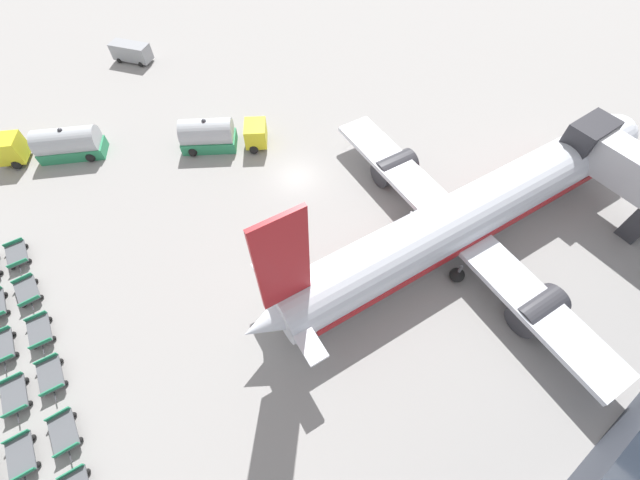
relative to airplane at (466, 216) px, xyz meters
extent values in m
plane|color=gray|center=(-14.01, -6.83, -2.87)|extent=(500.00, 500.00, 0.00)
cube|color=#2D2D33|center=(1.28, 12.62, 1.98)|extent=(2.55, 4.07, 3.65)
cylinder|color=silver|center=(0.06, 0.57, 0.17)|extent=(7.73, 34.86, 4.25)
sphere|color=silver|center=(1.81, 17.78, 0.17)|extent=(4.04, 4.04, 4.04)
cone|color=silver|center=(-1.69, -16.65, 0.17)|extent=(4.53, 5.48, 4.04)
cube|color=red|center=(-1.61, -15.85, 6.22)|extent=(0.60, 3.20, 7.85)
cube|color=silver|center=(-1.62, -15.99, 0.81)|extent=(8.45, 2.15, 0.24)
cube|color=silver|center=(-0.08, -0.81, -0.79)|extent=(30.03, 6.29, 0.44)
cylinder|color=#333338|center=(8.31, -1.26, -1.58)|extent=(2.85, 4.00, 2.48)
cylinder|color=#333338|center=(-8.39, 0.43, -1.58)|extent=(2.85, 4.00, 2.48)
cube|color=red|center=(0.06, 0.57, -0.57)|extent=(7.46, 31.42, 0.77)
cylinder|color=#56565B|center=(1.14, 11.24, -1.59)|extent=(0.24, 0.24, 1.40)
sphere|color=black|center=(1.14, 11.24, -2.29)|extent=(1.17, 1.17, 1.17)
cylinder|color=#56565B|center=(2.72, -3.18, -1.59)|extent=(0.24, 0.24, 1.40)
sphere|color=black|center=(2.72, -3.18, -2.29)|extent=(1.17, 1.17, 1.17)
cylinder|color=#56565B|center=(-3.30, -2.57, -1.59)|extent=(0.24, 0.24, 1.40)
sphere|color=black|center=(-3.30, -2.57, -2.29)|extent=(1.17, 1.17, 1.17)
cube|color=yellow|center=(-32.31, -27.54, -1.31)|extent=(3.22, 3.22, 2.32)
cube|color=#2D8C5B|center=(-29.75, -22.77, -2.29)|extent=(4.96, 6.46, 1.16)
cylinder|color=#ADB2B7|center=(-29.75, -22.77, -1.10)|extent=(4.95, 6.27, 2.53)
sphere|color=#333338|center=(-29.75, -22.77, 0.16)|extent=(0.44, 0.44, 0.44)
sphere|color=black|center=(-33.15, -26.72, -2.42)|extent=(0.90, 0.90, 0.90)
sphere|color=black|center=(-31.16, -27.78, -2.42)|extent=(0.90, 0.90, 0.90)
sphere|color=black|center=(-29.90, -20.67, -2.42)|extent=(0.90, 0.90, 0.90)
sphere|color=black|center=(-27.91, -21.74, -2.42)|extent=(0.90, 0.90, 0.90)
cube|color=yellow|center=(-20.16, -7.41, -1.45)|extent=(3.32, 3.18, 2.03)
cube|color=#2D8C5B|center=(-22.77, -11.37, -2.28)|extent=(5.10, 5.87, 1.18)
cylinder|color=#ADB2B7|center=(-22.77, -11.37, -1.07)|extent=(4.94, 5.64, 2.59)
sphere|color=#333338|center=(-22.77, -11.37, 0.23)|extent=(0.44, 0.44, 0.44)
sphere|color=black|center=(-19.29, -8.33, -2.42)|extent=(0.90, 0.90, 0.90)
sphere|color=black|center=(-21.35, -6.96, -2.42)|extent=(0.90, 0.90, 0.90)
sphere|color=black|center=(-22.60, -13.36, -2.42)|extent=(0.90, 0.90, 0.90)
sphere|color=black|center=(-24.67, -11.99, -2.42)|extent=(0.90, 0.90, 0.90)
cube|color=gray|center=(-42.62, -11.57, -1.67)|extent=(4.84, 4.28, 1.87)
cube|color=#1E232D|center=(-44.45, -12.93, -1.34)|extent=(1.01, 1.32, 0.65)
sphere|color=black|center=(-44.36, -11.76, -2.57)|extent=(0.60, 0.60, 0.60)
sphere|color=black|center=(-43.30, -13.18, -2.57)|extent=(0.60, 0.60, 0.60)
sphere|color=black|center=(-41.94, -9.95, -2.57)|extent=(0.60, 0.60, 0.60)
sphere|color=black|center=(-40.88, -11.37, -2.57)|extent=(0.60, 0.60, 0.60)
sphere|color=black|center=(-19.33, -31.83, -2.69)|extent=(0.36, 0.36, 0.36)
sphere|color=black|center=(-15.34, -32.18, -2.69)|extent=(0.36, 0.36, 0.36)
sphere|color=black|center=(-17.05, -32.00, -2.69)|extent=(0.36, 0.36, 0.36)
cube|color=#515459|center=(-12.47, -32.97, -2.32)|extent=(2.61, 1.73, 0.10)
cube|color=#237F56|center=(-11.28, -33.10, -2.11)|extent=(0.24, 1.46, 0.32)
cube|color=#333338|center=(-10.90, -33.15, -2.44)|extent=(0.70, 0.14, 0.06)
sphere|color=black|center=(-11.54, -32.45, -2.69)|extent=(0.36, 0.36, 0.36)
sphere|color=black|center=(-13.25, -32.26, -2.69)|extent=(0.36, 0.36, 0.36)
cube|color=#515459|center=(-8.48, -33.05, -2.32)|extent=(2.61, 1.72, 0.10)
cube|color=#237F56|center=(-7.29, -33.18, -2.11)|extent=(0.24, 1.46, 0.32)
cube|color=#237F56|center=(-9.66, -32.93, -2.11)|extent=(0.24, 1.46, 0.32)
cube|color=#333338|center=(-6.90, -33.22, -2.44)|extent=(0.70, 0.13, 0.06)
sphere|color=black|center=(-7.69, -33.77, -2.69)|extent=(0.36, 0.36, 0.36)
sphere|color=black|center=(-7.55, -32.53, -2.69)|extent=(0.36, 0.36, 0.36)
sphere|color=black|center=(-9.40, -33.58, -2.69)|extent=(0.36, 0.36, 0.36)
sphere|color=black|center=(-9.27, -32.34, -2.69)|extent=(0.36, 0.36, 0.36)
cube|color=#515459|center=(-4.50, -33.58, -2.32)|extent=(2.59, 1.69, 0.10)
cube|color=#237F56|center=(-3.32, -33.69, -2.11)|extent=(0.22, 1.46, 0.32)
cube|color=#237F56|center=(-5.69, -33.47, -2.11)|extent=(0.22, 1.46, 0.32)
sphere|color=black|center=(-3.70, -34.28, -2.69)|extent=(0.36, 0.36, 0.36)
sphere|color=black|center=(-3.59, -33.04, -2.69)|extent=(0.36, 0.36, 0.36)
sphere|color=black|center=(-5.42, -34.12, -2.69)|extent=(0.36, 0.36, 0.36)
sphere|color=black|center=(-5.30, -32.88, -2.69)|extent=(0.36, 0.36, 0.36)
cube|color=#515459|center=(-20.07, -30.27, -2.32)|extent=(2.58, 1.67, 0.10)
cube|color=#237F56|center=(-18.89, -30.37, -2.11)|extent=(0.20, 1.46, 0.32)
cube|color=#237F56|center=(-21.26, -30.17, -2.11)|extent=(0.20, 1.46, 0.32)
cube|color=#333338|center=(-18.50, -30.41, -2.44)|extent=(0.70, 0.12, 0.06)
sphere|color=black|center=(-19.27, -30.96, -2.69)|extent=(0.36, 0.36, 0.36)
sphere|color=black|center=(-19.16, -29.72, -2.69)|extent=(0.36, 0.36, 0.36)
sphere|color=black|center=(-20.98, -30.82, -2.69)|extent=(0.36, 0.36, 0.36)
sphere|color=black|center=(-20.88, -29.58, -2.69)|extent=(0.36, 0.36, 0.36)
cube|color=#515459|center=(-16.04, -30.45, -2.32)|extent=(2.50, 1.52, 0.10)
cube|color=#237F56|center=(-14.85, -30.48, -2.11)|extent=(0.11, 1.46, 0.32)
cube|color=#237F56|center=(-17.23, -30.42, -2.11)|extent=(0.11, 1.46, 0.32)
cube|color=#333338|center=(-14.46, -30.49, -2.44)|extent=(0.70, 0.08, 0.06)
sphere|color=black|center=(-15.19, -31.09, -2.69)|extent=(0.36, 0.36, 0.36)
sphere|color=black|center=(-15.16, -29.85, -2.69)|extent=(0.36, 0.36, 0.36)
sphere|color=black|center=(-16.91, -31.05, -2.69)|extent=(0.36, 0.36, 0.36)
sphere|color=black|center=(-16.89, -29.81, -2.69)|extent=(0.36, 0.36, 0.36)
cube|color=#515459|center=(-12.11, -30.55, -2.32)|extent=(2.61, 1.74, 0.10)
cube|color=#237F56|center=(-10.92, -30.69, -2.11)|extent=(0.25, 1.46, 0.32)
cube|color=#237F56|center=(-13.29, -30.42, -2.11)|extent=(0.25, 1.46, 0.32)
cube|color=#333338|center=(-10.54, -30.73, -2.44)|extent=(0.70, 0.14, 0.06)
sphere|color=black|center=(-11.32, -31.27, -2.69)|extent=(0.36, 0.36, 0.36)
sphere|color=black|center=(-11.18, -30.03, -2.69)|extent=(0.36, 0.36, 0.36)
sphere|color=black|center=(-13.03, -31.07, -2.69)|extent=(0.36, 0.36, 0.36)
sphere|color=black|center=(-12.89, -29.84, -2.69)|extent=(0.36, 0.36, 0.36)
cube|color=#515459|center=(-8.40, -30.81, -2.32)|extent=(2.61, 1.72, 0.10)
cube|color=#237F56|center=(-7.22, -30.94, -2.11)|extent=(0.24, 1.46, 0.32)
cube|color=#237F56|center=(-9.59, -30.68, -2.11)|extent=(0.24, 1.46, 0.32)
cube|color=#333338|center=(-6.83, -30.98, -2.44)|extent=(0.70, 0.13, 0.06)
sphere|color=black|center=(-7.61, -31.52, -2.69)|extent=(0.36, 0.36, 0.36)
sphere|color=black|center=(-7.48, -30.28, -2.69)|extent=(0.36, 0.36, 0.36)
sphere|color=black|center=(-9.33, -31.33, -2.69)|extent=(0.36, 0.36, 0.36)
sphere|color=black|center=(-9.19, -30.10, -2.69)|extent=(0.36, 0.36, 0.36)
cube|color=#515459|center=(-4.30, -31.14, -2.32)|extent=(2.56, 1.63, 0.10)
cube|color=#237F56|center=(-3.11, -31.22, -2.11)|extent=(0.18, 1.47, 0.32)
cube|color=#237F56|center=(-5.49, -31.06, -2.11)|extent=(0.18, 1.47, 0.32)
cube|color=#333338|center=(-2.72, -31.25, -2.44)|extent=(0.70, 0.11, 0.06)
sphere|color=black|center=(-3.48, -31.82, -2.69)|extent=(0.36, 0.36, 0.36)
sphere|color=black|center=(-3.40, -30.58, -2.69)|extent=(0.36, 0.36, 0.36)
sphere|color=black|center=(-5.20, -31.70, -2.69)|extent=(0.36, 0.36, 0.36)
sphere|color=black|center=(-5.12, -30.46, -2.69)|extent=(0.36, 0.36, 0.36)
cube|color=#237F56|center=(-1.81, -31.36, -2.11)|extent=(0.23, 1.46, 0.32)
sphere|color=black|center=(-1.42, -30.77, -2.69)|extent=(0.36, 0.36, 0.36)
camera|label=1|loc=(8.59, -20.97, 24.29)|focal=22.00mm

